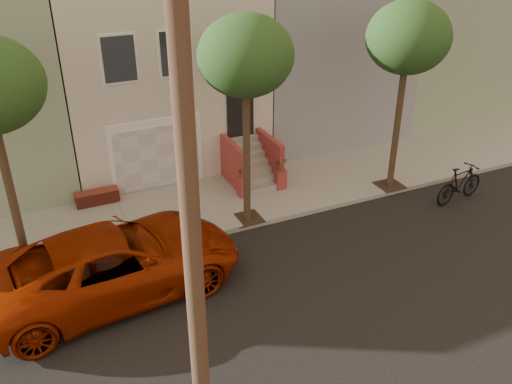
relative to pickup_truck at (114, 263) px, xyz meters
name	(u,v)px	position (x,y,z in m)	size (l,w,h in m)	color
ground	(273,303)	(3.47, -2.14, -0.90)	(90.00, 90.00, 0.00)	black
sidewalk	(202,207)	(3.47, 3.21, -0.83)	(40.00, 3.70, 0.15)	#98978B
house_row	(147,59)	(3.47, 9.05, 2.74)	(33.10, 11.70, 7.00)	beige
tree_mid	(246,57)	(4.47, 1.76, 4.35)	(2.70, 2.57, 6.30)	#2D2116
tree_right	(408,39)	(9.97, 1.76, 4.35)	(2.70, 2.57, 6.30)	#2D2116
pickup_truck	(114,263)	(0.00, 0.00, 0.00)	(3.00, 6.51, 1.81)	#8D1F01
motorcycle	(460,184)	(11.54, 0.10, -0.26)	(0.61, 2.15, 1.29)	black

